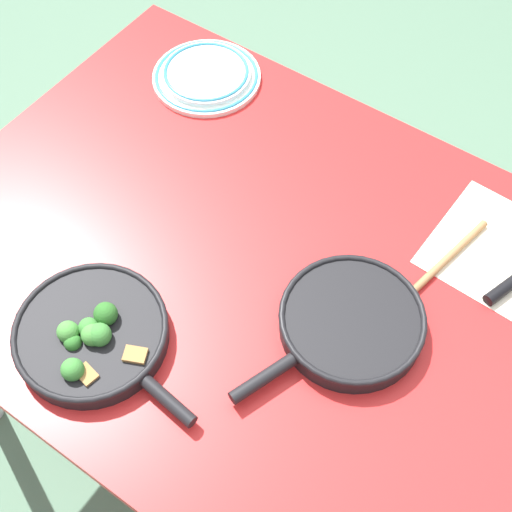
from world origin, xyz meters
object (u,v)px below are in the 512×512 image
skillet_broccoli (92,335)px  dinner_plate_stack (206,75)px  skillet_eggs (350,322)px  wooden_spoon (412,292)px

skillet_broccoli → dinner_plate_stack: (0.24, -0.66, -0.01)m
skillet_broccoli → dinner_plate_stack: size_ratio=1.55×
skillet_eggs → wooden_spoon: size_ratio=1.04×
skillet_eggs → dinner_plate_stack: skillet_eggs is taller
skillet_eggs → wooden_spoon: skillet_eggs is taller
wooden_spoon → dinner_plate_stack: size_ratio=1.46×
skillet_broccoli → wooden_spoon: (-0.42, -0.42, -0.02)m
skillet_broccoli → dinner_plate_stack: bearing=116.8°
wooden_spoon → dinner_plate_stack: bearing=-99.2°
skillet_broccoli → skillet_eggs: bearing=44.6°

